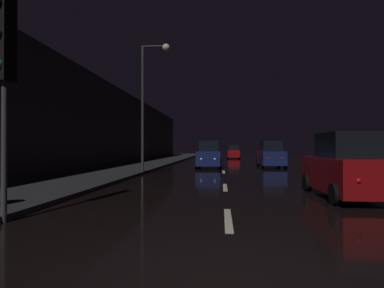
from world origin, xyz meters
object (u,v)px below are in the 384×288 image
at_px(traffic_light_near_left, 4,54).
at_px(car_parked_right_near, 347,168).
at_px(streetlamp_overhead, 150,89).
at_px(car_approaching_headlights, 209,155).
at_px(car_distant_taillights, 233,152).
at_px(car_parked_right_far, 271,155).

distance_m(traffic_light_near_left, car_parked_right_near, 9.71).
distance_m(streetlamp_overhead, car_parked_right_near, 11.88).
relative_size(streetlamp_overhead, car_approaching_headlights, 1.84).
bearing_deg(car_parked_right_near, streetlamp_overhead, 46.51).
distance_m(traffic_light_near_left, car_approaching_headlights, 18.26).
bearing_deg(car_approaching_headlights, streetlamp_overhead, -28.38).
height_order(streetlamp_overhead, car_parked_right_near, streetlamp_overhead).
distance_m(car_distant_taillights, car_parked_right_far, 18.73).
bearing_deg(traffic_light_near_left, streetlamp_overhead, -172.77).
height_order(car_distant_taillights, car_parked_right_far, car_parked_right_far).
height_order(traffic_light_near_left, streetlamp_overhead, streetlamp_overhead).
relative_size(streetlamp_overhead, car_distant_taillights, 2.00).
bearing_deg(traffic_light_near_left, car_parked_right_near, 124.57).
xyz_separation_m(car_parked_right_far, car_parked_right_near, (0.00, -14.78, -0.02)).
bearing_deg(car_parked_right_near, car_parked_right_far, 0.00).
xyz_separation_m(car_distant_taillights, car_parked_right_near, (2.22, -33.37, 0.05)).
bearing_deg(car_approaching_headlights, car_distant_taillights, 172.39).
xyz_separation_m(car_approaching_headlights, car_parked_right_far, (4.85, 1.11, -0.01)).
height_order(car_approaching_headlights, car_parked_right_near, car_approaching_headlights).
bearing_deg(car_distant_taillights, streetlamp_overhead, 167.14).
xyz_separation_m(traffic_light_near_left, car_parked_right_near, (8.44, 4.05, -2.59)).
bearing_deg(streetlamp_overhead, car_parked_right_near, -43.49).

